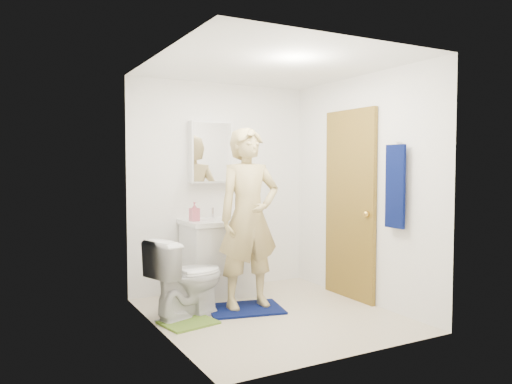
% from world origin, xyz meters
% --- Properties ---
extents(floor, '(2.20, 2.40, 0.02)m').
position_xyz_m(floor, '(0.00, 0.00, -0.01)').
color(floor, beige).
rests_on(floor, ground).
extents(ceiling, '(2.20, 2.40, 0.02)m').
position_xyz_m(ceiling, '(0.00, 0.00, 2.41)').
color(ceiling, white).
rests_on(ceiling, ground).
extents(wall_back, '(2.20, 0.02, 2.40)m').
position_xyz_m(wall_back, '(0.00, 1.21, 1.20)').
color(wall_back, white).
rests_on(wall_back, ground).
extents(wall_front, '(2.20, 0.02, 2.40)m').
position_xyz_m(wall_front, '(0.00, -1.21, 1.20)').
color(wall_front, white).
rests_on(wall_front, ground).
extents(wall_left, '(0.02, 2.40, 2.40)m').
position_xyz_m(wall_left, '(-1.11, 0.00, 1.20)').
color(wall_left, white).
rests_on(wall_left, ground).
extents(wall_right, '(0.02, 2.40, 2.40)m').
position_xyz_m(wall_right, '(1.11, 0.00, 1.20)').
color(wall_right, white).
rests_on(wall_right, ground).
extents(vanity_cabinet, '(0.75, 0.55, 0.80)m').
position_xyz_m(vanity_cabinet, '(-0.15, 0.91, 0.40)').
color(vanity_cabinet, white).
rests_on(vanity_cabinet, floor).
extents(countertop, '(0.79, 0.59, 0.05)m').
position_xyz_m(countertop, '(-0.15, 0.91, 0.83)').
color(countertop, white).
rests_on(countertop, vanity_cabinet).
extents(sink_basin, '(0.40, 0.40, 0.03)m').
position_xyz_m(sink_basin, '(-0.15, 0.91, 0.84)').
color(sink_basin, white).
rests_on(sink_basin, countertop).
extents(faucet, '(0.03, 0.03, 0.12)m').
position_xyz_m(faucet, '(-0.15, 1.09, 0.91)').
color(faucet, silver).
rests_on(faucet, countertop).
extents(medicine_cabinet, '(0.50, 0.12, 0.70)m').
position_xyz_m(medicine_cabinet, '(-0.15, 1.14, 1.60)').
color(medicine_cabinet, white).
rests_on(medicine_cabinet, wall_back).
extents(mirror_panel, '(0.46, 0.01, 0.66)m').
position_xyz_m(mirror_panel, '(-0.15, 1.08, 1.60)').
color(mirror_panel, white).
rests_on(mirror_panel, wall_back).
extents(door, '(0.05, 0.80, 2.05)m').
position_xyz_m(door, '(1.07, 0.15, 1.02)').
color(door, olive).
rests_on(door, ground).
extents(door_knob, '(0.07, 0.07, 0.07)m').
position_xyz_m(door_knob, '(1.03, -0.17, 0.95)').
color(door_knob, gold).
rests_on(door_knob, door).
extents(towel, '(0.03, 0.24, 0.80)m').
position_xyz_m(towel, '(1.03, -0.57, 1.25)').
color(towel, '#08124B').
rests_on(towel, wall_right).
extents(towel_hook, '(0.06, 0.02, 0.02)m').
position_xyz_m(towel_hook, '(1.07, -0.57, 1.67)').
color(towel_hook, silver).
rests_on(towel_hook, wall_right).
extents(toilet, '(0.85, 0.64, 0.77)m').
position_xyz_m(toilet, '(-0.75, 0.32, 0.38)').
color(toilet, white).
rests_on(toilet, floor).
extents(bath_mat, '(0.82, 0.67, 0.02)m').
position_xyz_m(bath_mat, '(-0.16, 0.26, 0.01)').
color(bath_mat, '#08124B').
rests_on(bath_mat, floor).
extents(green_rug, '(0.53, 0.48, 0.02)m').
position_xyz_m(green_rug, '(-0.81, 0.13, 0.01)').
color(green_rug, olive).
rests_on(green_rug, floor).
extents(soap_dispenser, '(0.10, 0.10, 0.21)m').
position_xyz_m(soap_dispenser, '(-0.45, 0.90, 0.95)').
color(soap_dispenser, '#D26276').
rests_on(soap_dispenser, countertop).
extents(toothbrush_cup, '(0.13, 0.13, 0.09)m').
position_xyz_m(toothbrush_cup, '(0.15, 0.99, 0.89)').
color(toothbrush_cup, '#64479C').
rests_on(toothbrush_cup, countertop).
extents(man, '(0.67, 0.45, 1.80)m').
position_xyz_m(man, '(-0.10, 0.30, 0.92)').
color(man, tan).
rests_on(man, bath_mat).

